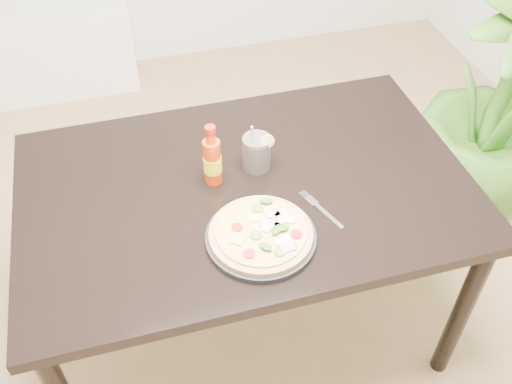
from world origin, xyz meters
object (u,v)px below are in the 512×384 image
object	(u,v)px
pizza	(262,233)
media_console	(9,56)
cola_cup	(257,153)
dining_table	(246,203)
houseplant	(499,104)
plate	(261,237)
hot_sauce_bottle	(212,161)
fork	(320,208)

from	to	relation	value
pizza	media_console	world-z (taller)	pizza
media_console	cola_cup	bearing A→B (deg)	-62.26
pizza	media_console	distance (m)	2.37
dining_table	media_console	xyz separation A→B (m)	(-0.91, 1.90, -0.42)
cola_cup	dining_table	bearing A→B (deg)	-127.88
dining_table	cola_cup	size ratio (longest dim) A/B	7.84
cola_cup	media_console	bearing A→B (deg)	117.74
cola_cup	houseplant	distance (m)	1.23
media_console	pizza	bearing A→B (deg)	-67.26
plate	pizza	bearing A→B (deg)	-14.64
cola_cup	pizza	bearing A→B (deg)	-102.90
cola_cup	houseplant	bearing A→B (deg)	15.36
plate	pizza	xyz separation A→B (m)	(0.00, -0.00, 0.02)
plate	dining_table	bearing A→B (deg)	85.95
plate	media_console	bearing A→B (deg)	112.68
hot_sauce_bottle	dining_table	bearing A→B (deg)	-24.96
plate	hot_sauce_bottle	xyz separation A→B (m)	(-0.08, 0.27, 0.08)
dining_table	fork	distance (m)	0.26
cola_cup	media_console	distance (m)	2.14
plate	pizza	size ratio (longest dim) A/B	1.07
pizza	cola_cup	distance (m)	0.31
dining_table	plate	bearing A→B (deg)	-94.05
dining_table	plate	size ratio (longest dim) A/B	4.45
hot_sauce_bottle	fork	bearing A→B (deg)	-36.43
houseplant	plate	bearing A→B (deg)	-153.31
hot_sauce_bottle	houseplant	bearing A→B (deg)	14.87
dining_table	pizza	xyz separation A→B (m)	(-0.01, -0.23, 0.11)
fork	houseplant	distance (m)	1.19
houseplant	media_console	bearing A→B (deg)	144.54
pizza	cola_cup	bearing A→B (deg)	77.10
dining_table	pizza	size ratio (longest dim) A/B	4.76
pizza	fork	xyz separation A→B (m)	(0.20, 0.07, -0.02)
hot_sauce_bottle	fork	distance (m)	0.36
dining_table	media_console	world-z (taller)	dining_table
media_console	hot_sauce_bottle	bearing A→B (deg)	-66.34
pizza	dining_table	bearing A→B (deg)	86.68
pizza	fork	world-z (taller)	pizza
pizza	cola_cup	world-z (taller)	cola_cup
dining_table	cola_cup	distance (m)	0.17
cola_cup	houseplant	size ratio (longest dim) A/B	0.16
dining_table	pizza	world-z (taller)	pizza
dining_table	houseplant	distance (m)	1.28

